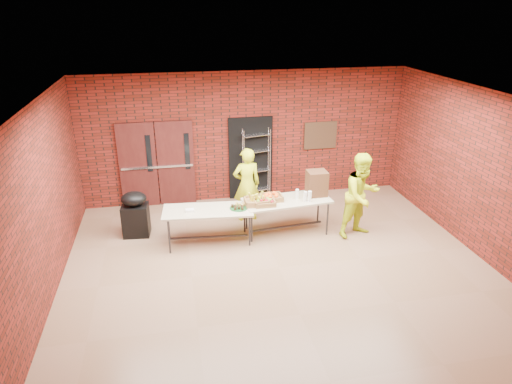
# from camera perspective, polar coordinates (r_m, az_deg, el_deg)

# --- Properties ---
(room) EXTENTS (8.08, 7.08, 3.28)m
(room) POSITION_cam_1_polar(r_m,az_deg,el_deg) (8.08, 3.09, 0.24)
(room) COLOR #8C6A4C
(room) RESTS_ON ground
(double_doors) EXTENTS (1.78, 0.12, 2.10)m
(double_doors) POSITION_cam_1_polar(r_m,az_deg,el_deg) (11.28, -12.23, 3.41)
(double_doors) COLOR #491915
(double_doors) RESTS_ON room
(dark_doorway) EXTENTS (1.10, 0.06, 2.10)m
(dark_doorway) POSITION_cam_1_polar(r_m,az_deg,el_deg) (11.46, -0.68, 4.24)
(dark_doorway) COLOR black
(dark_doorway) RESTS_ON room
(bronze_plaque) EXTENTS (0.85, 0.04, 0.70)m
(bronze_plaque) POSITION_cam_1_polar(r_m,az_deg,el_deg) (11.75, 8.05, 7.03)
(bronze_plaque) COLOR #3F2919
(bronze_plaque) RESTS_ON room
(wire_rack) EXTENTS (0.71, 0.37, 1.84)m
(wire_rack) POSITION_cam_1_polar(r_m,az_deg,el_deg) (11.40, 0.05, 3.43)
(wire_rack) COLOR silver
(wire_rack) RESTS_ON room
(table_left) EXTENTS (1.89, 0.93, 0.75)m
(table_left) POSITION_cam_1_polar(r_m,az_deg,el_deg) (9.40, -6.04, -2.56)
(table_left) COLOR #C3B695
(table_left) RESTS_ON room
(table_right) EXTENTS (1.93, 0.96, 0.77)m
(table_right) POSITION_cam_1_polar(r_m,az_deg,el_deg) (9.80, 3.87, -1.31)
(table_right) COLOR #C3B695
(table_right) RESTS_ON room
(basket_bananas) EXTENTS (0.50, 0.39, 0.15)m
(basket_bananas) POSITION_cam_1_polar(r_m,az_deg,el_deg) (9.52, 0.09, -1.13)
(basket_bananas) COLOR olive
(basket_bananas) RESTS_ON table_right
(basket_oranges) EXTENTS (0.46, 0.36, 0.14)m
(basket_oranges) POSITION_cam_1_polar(r_m,az_deg,el_deg) (9.72, 1.94, -0.67)
(basket_oranges) COLOR olive
(basket_oranges) RESTS_ON table_right
(basket_apples) EXTENTS (0.43, 0.33, 0.13)m
(basket_apples) POSITION_cam_1_polar(r_m,az_deg,el_deg) (9.48, 1.10, -1.32)
(basket_apples) COLOR olive
(basket_apples) RESTS_ON table_right
(muffin_tray) EXTENTS (0.37, 0.37, 0.09)m
(muffin_tray) POSITION_cam_1_polar(r_m,az_deg,el_deg) (9.38, -2.18, -1.81)
(muffin_tray) COLOR #165323
(muffin_tray) RESTS_ON table_left
(napkin_box) EXTENTS (0.17, 0.11, 0.06)m
(napkin_box) POSITION_cam_1_polar(r_m,az_deg,el_deg) (9.32, -8.28, -2.30)
(napkin_box) COLOR white
(napkin_box) RESTS_ON table_left
(coffee_dispenser) EXTENTS (0.42, 0.37, 0.55)m
(coffee_dispenser) POSITION_cam_1_polar(r_m,az_deg,el_deg) (9.98, 7.59, 1.10)
(coffee_dispenser) COLOR #51311B
(coffee_dispenser) RESTS_ON table_right
(cup_stack_front) EXTENTS (0.07, 0.07, 0.22)m
(cup_stack_front) POSITION_cam_1_polar(r_m,az_deg,el_deg) (9.69, 6.17, -0.57)
(cup_stack_front) COLOR white
(cup_stack_front) RESTS_ON table_right
(cup_stack_mid) EXTENTS (0.08, 0.08, 0.24)m
(cup_stack_mid) POSITION_cam_1_polar(r_m,az_deg,el_deg) (9.67, 6.72, -0.58)
(cup_stack_mid) COLOR white
(cup_stack_mid) RESTS_ON table_right
(cup_stack_back) EXTENTS (0.07, 0.07, 0.22)m
(cup_stack_back) POSITION_cam_1_polar(r_m,az_deg,el_deg) (9.81, 5.17, -0.25)
(cup_stack_back) COLOR white
(cup_stack_back) RESTS_ON table_right
(covered_grill) EXTENTS (0.59, 0.51, 1.00)m
(covered_grill) POSITION_cam_1_polar(r_m,az_deg,el_deg) (10.08, -14.85, -2.64)
(covered_grill) COLOR black
(covered_grill) RESTS_ON room
(volunteer_woman) EXTENTS (0.66, 0.46, 1.72)m
(volunteer_woman) POSITION_cam_1_polar(r_m,az_deg,el_deg) (10.31, -1.16, 0.93)
(volunteer_woman) COLOR #D3E819
(volunteer_woman) RESTS_ON room
(volunteer_man) EXTENTS (1.07, 0.94, 1.84)m
(volunteer_man) POSITION_cam_1_polar(r_m,az_deg,el_deg) (9.83, 13.07, -0.42)
(volunteer_man) COLOR #D3E819
(volunteer_man) RESTS_ON room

